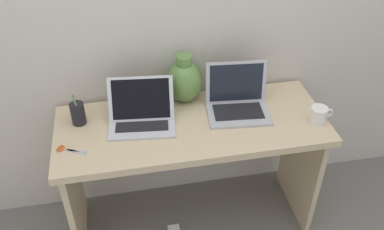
{
  "coord_description": "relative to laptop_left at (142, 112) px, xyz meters",
  "views": [
    {
      "loc": [
        -0.32,
        -1.66,
        2.09
      ],
      "look_at": [
        0.0,
        0.0,
        0.81
      ],
      "focal_mm": 39.49,
      "sensor_mm": 36.0,
      "label": 1
    }
  ],
  "objects": [
    {
      "name": "pen_cup",
      "position": [
        -0.32,
        0.05,
        0.0
      ],
      "size": [
        0.07,
        0.07,
        0.19
      ],
      "color": "black",
      "rests_on": "desk"
    },
    {
      "name": "scissors",
      "position": [
        -0.37,
        -0.15,
        -0.06
      ],
      "size": [
        0.14,
        0.09,
        0.01
      ],
      "color": "#B7B7BC",
      "rests_on": "desk"
    },
    {
      "name": "laptop_right",
      "position": [
        0.5,
        0.02,
        0.01
      ],
      "size": [
        0.34,
        0.27,
        0.25
      ],
      "color": "#B2B2B7",
      "rests_on": "desk"
    },
    {
      "name": "desk",
      "position": [
        0.25,
        -0.06,
        -0.23
      ],
      "size": [
        1.38,
        0.55,
        0.76
      ],
      "color": "#D1B78C",
      "rests_on": "ground"
    },
    {
      "name": "green_vase",
      "position": [
        0.25,
        0.16,
        0.06
      ],
      "size": [
        0.19,
        0.19,
        0.27
      ],
      "color": "#5B843D",
      "rests_on": "desk"
    },
    {
      "name": "coffee_mug",
      "position": [
        0.88,
        -0.17,
        -0.02
      ],
      "size": [
        0.12,
        0.09,
        0.09
      ],
      "color": "white",
      "rests_on": "desk"
    },
    {
      "name": "ground_plane",
      "position": [
        0.25,
        -0.06,
        -0.82
      ],
      "size": [
        6.0,
        6.0,
        0.0
      ],
      "primitive_type": "plane",
      "color": "slate"
    },
    {
      "name": "back_wall",
      "position": [
        0.25,
        0.26,
        0.38
      ],
      "size": [
        4.4,
        0.04,
        2.4
      ],
      "primitive_type": "cube",
      "color": "beige",
      "rests_on": "ground"
    },
    {
      "name": "laptop_left",
      "position": [
        0.0,
        0.0,
        0.0
      ],
      "size": [
        0.35,
        0.27,
        0.22
      ],
      "color": "silver",
      "rests_on": "desk"
    }
  ]
}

